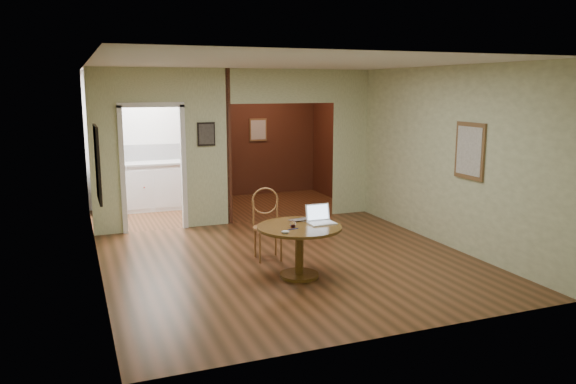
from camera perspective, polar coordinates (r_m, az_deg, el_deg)
name	(u,v)px	position (r m, az deg, el deg)	size (l,w,h in m)	color
floor	(293,263)	(7.81, 0.53, -7.18)	(5.00, 5.00, 0.00)	#402612
room_shell	(206,148)	(10.32, -8.33, 4.40)	(5.20, 7.50, 5.00)	silver
dining_table	(299,239)	(7.10, 1.16, -4.82)	(1.07, 1.07, 0.67)	brown
chair	(267,220)	(7.87, -2.17, -2.83)	(0.46, 0.46, 1.00)	olive
open_laptop	(320,218)	(7.22, 3.26, -2.65)	(0.33, 0.29, 0.23)	white
closed_laptop	(301,221)	(7.29, 1.37, -2.92)	(0.30, 0.19, 0.02)	#A6A6AB
mouse	(285,232)	(6.69, -0.28, -4.08)	(0.10, 0.05, 0.04)	white
wine_glass	(293,224)	(6.97, 0.50, -3.27)	(0.08, 0.08, 0.09)	white
pen	(293,229)	(6.89, 0.52, -3.78)	(0.01, 0.01, 0.14)	navy
kitchen_cabinet	(150,186)	(11.35, -13.82, 0.61)	(2.06, 0.60, 0.94)	white
grocery_bag	(187,154)	(11.38, -10.20, 3.81)	(0.26, 0.22, 0.26)	tan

